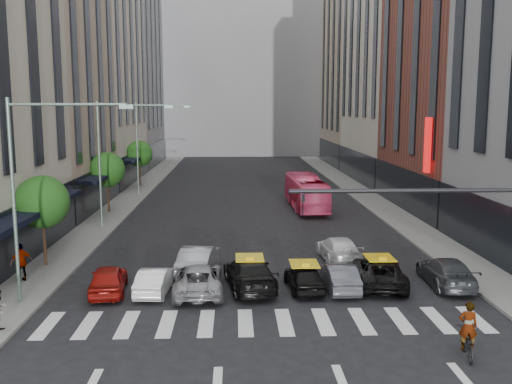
{
  "coord_description": "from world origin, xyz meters",
  "views": [
    {
      "loc": [
        -1.43,
        -20.77,
        8.75
      ],
      "look_at": [
        -0.2,
        10.91,
        4.0
      ],
      "focal_mm": 40.0,
      "sensor_mm": 36.0,
      "label": 1
    }
  ],
  "objects": [
    {
      "name": "building_left_d",
      "position": [
        -17.0,
        65.0,
        15.0
      ],
      "size": [
        8.0,
        18.0,
        30.0
      ],
      "primitive_type": "cube",
      "color": "gray",
      "rests_on": "ground"
    },
    {
      "name": "building_right_b",
      "position": [
        17.0,
        27.0,
        13.0
      ],
      "size": [
        8.0,
        18.0,
        26.0
      ],
      "primitive_type": "cube",
      "color": "brown",
      "rests_on": "ground"
    },
    {
      "name": "sidewalk_right",
      "position": [
        11.5,
        30.0,
        0.07
      ],
      "size": [
        3.0,
        96.0,
        0.15
      ],
      "primitive_type": "cube",
      "color": "slate",
      "rests_on": "ground"
    },
    {
      "name": "streetlamp_far",
      "position": [
        -10.04,
        36.0,
        5.9
      ],
      "size": [
        5.38,
        0.25,
        9.0
      ],
      "color": "gray",
      "rests_on": "sidewalk_left"
    },
    {
      "name": "motorcycle",
      "position": [
        6.75,
        -2.01,
        0.5
      ],
      "size": [
        1.01,
        1.98,
        0.99
      ],
      "primitive_type": "imported",
      "rotation": [
        0.0,
        0.0,
        2.95
      ],
      "color": "black",
      "rests_on": "ground"
    },
    {
      "name": "tree_mid",
      "position": [
        -11.8,
        26.0,
        3.65
      ],
      "size": [
        2.88,
        2.88,
        4.95
      ],
      "color": "black",
      "rests_on": "sidewalk_left"
    },
    {
      "name": "tree_near",
      "position": [
        -11.8,
        10.0,
        3.65
      ],
      "size": [
        2.88,
        2.88,
        4.95
      ],
      "color": "black",
      "rests_on": "sidewalk_left"
    },
    {
      "name": "pedestrian_far",
      "position": [
        -12.01,
        7.09,
        1.11
      ],
      "size": [
        1.14,
        1.11,
        1.92
      ],
      "primitive_type": "imported",
      "rotation": [
        0.0,
        0.0,
        3.89
      ],
      "color": "gray",
      "rests_on": "sidewalk_left"
    },
    {
      "name": "building_right_d",
      "position": [
        17.0,
        65.0,
        14.0
      ],
      "size": [
        8.0,
        18.0,
        28.0
      ],
      "primitive_type": "cube",
      "color": "tan",
      "rests_on": "ground"
    },
    {
      "name": "car_red",
      "position": [
        -7.4,
        5.48,
        0.69
      ],
      "size": [
        2.07,
        4.19,
        1.37
      ],
      "primitive_type": "imported",
      "rotation": [
        0.0,
        0.0,
        3.25
      ],
      "color": "maroon",
      "rests_on": "ground"
    },
    {
      "name": "sidewalk_left",
      "position": [
        -11.5,
        30.0,
        0.07
      ],
      "size": [
        3.0,
        96.0,
        0.15
      ],
      "primitive_type": "cube",
      "color": "slate",
      "rests_on": "ground"
    },
    {
      "name": "tree_far",
      "position": [
        -11.8,
        42.0,
        3.65
      ],
      "size": [
        2.88,
        2.88,
        4.95
      ],
      "color": "black",
      "rests_on": "sidewalk_left"
    },
    {
      "name": "car_grey_curb",
      "position": [
        9.0,
        6.05,
        0.69
      ],
      "size": [
        2.15,
        4.86,
        1.39
      ],
      "primitive_type": "imported",
      "rotation": [
        0.0,
        0.0,
        3.1
      ],
      "color": "#373A3D",
      "rests_on": "ground"
    },
    {
      "name": "building_far",
      "position": [
        0.0,
        85.0,
        18.0
      ],
      "size": [
        30.0,
        10.0,
        36.0
      ],
      "primitive_type": "cube",
      "color": "gray",
      "rests_on": "ground"
    },
    {
      "name": "streetlamp_mid",
      "position": [
        -10.04,
        20.0,
        5.9
      ],
      "size": [
        5.38,
        0.25,
        9.0
      ],
      "color": "gray",
      "rests_on": "sidewalk_left"
    },
    {
      "name": "taxi_left",
      "position": [
        -0.7,
        5.97,
        0.76
      ],
      "size": [
        2.8,
        5.46,
        1.51
      ],
      "primitive_type": "imported",
      "rotation": [
        0.0,
        0.0,
        3.27
      ],
      "color": "black",
      "rests_on": "ground"
    },
    {
      "name": "streetlamp_near",
      "position": [
        -10.04,
        4.0,
        5.9
      ],
      "size": [
        5.38,
        0.25,
        9.0
      ],
      "color": "gray",
      "rests_on": "sidewalk_left"
    },
    {
      "name": "taxi_right",
      "position": [
        5.69,
        6.17,
        0.7
      ],
      "size": [
        2.91,
        5.26,
        1.39
      ],
      "primitive_type": "imported",
      "rotation": [
        0.0,
        0.0,
        3.02
      ],
      "color": "black",
      "rests_on": "ground"
    },
    {
      "name": "liberty_sign",
      "position": [
        12.6,
        20.0,
        6.0
      ],
      "size": [
        0.3,
        0.7,
        4.0
      ],
      "color": "red",
      "rests_on": "ground"
    },
    {
      "name": "building_right_c",
      "position": [
        17.0,
        46.0,
        20.0
      ],
      "size": [
        8.0,
        20.0,
        40.0
      ],
      "primitive_type": "cube",
      "color": "beige",
      "rests_on": "ground"
    },
    {
      "name": "building_left_b",
      "position": [
        -17.0,
        28.0,
        12.0
      ],
      "size": [
        8.0,
        16.0,
        24.0
      ],
      "primitive_type": "cube",
      "color": "tan",
      "rests_on": "ground"
    },
    {
      "name": "car_row2_right",
      "position": [
        4.53,
        10.83,
        0.69
      ],
      "size": [
        2.16,
        4.83,
        1.38
      ],
      "primitive_type": "imported",
      "rotation": [
        0.0,
        0.0,
        3.19
      ],
      "color": "white",
      "rests_on": "ground"
    },
    {
      "name": "car_grey_mid",
      "position": [
        3.6,
        5.58,
        0.65
      ],
      "size": [
        1.49,
        3.97,
        1.29
      ],
      "primitive_type": "imported",
      "rotation": [
        0.0,
        0.0,
        3.17
      ],
      "color": "#484A51",
      "rests_on": "ground"
    },
    {
      "name": "traffic_signal",
      "position": [
        7.69,
        -1.0,
        4.47
      ],
      "size": [
        10.1,
        0.2,
        6.0
      ],
      "color": "black",
      "rests_on": "ground"
    },
    {
      "name": "car_row2_left",
      "position": [
        -3.31,
        8.44,
        0.77
      ],
      "size": [
        2.22,
        4.86,
        1.54
      ],
      "primitive_type": "imported",
      "rotation": [
        0.0,
        0.0,
        3.01
      ],
      "color": "gray",
      "rests_on": "ground"
    },
    {
      "name": "rider",
      "position": [
        6.75,
        -2.01,
        1.88
      ],
      "size": [
        0.72,
        0.54,
        1.77
      ],
      "primitive_type": "imported",
      "rotation": [
        0.0,
        0.0,
        2.95
      ],
      "color": "gray",
      "rests_on": "motorcycle"
    },
    {
      "name": "taxi_center",
      "position": [
        1.9,
        5.55,
        0.65
      ],
      "size": [
        1.81,
        3.91,
        1.3
      ],
      "primitive_type": "imported",
      "rotation": [
        0.0,
        0.0,
        3.21
      ],
      "color": "black",
      "rests_on": "ground"
    },
    {
      "name": "ground",
      "position": [
        0.0,
        0.0,
        0.0
      ],
      "size": [
        160.0,
        160.0,
        0.0
      ],
      "primitive_type": "plane",
      "color": "black",
      "rests_on": "ground"
    },
    {
      "name": "building_left_c",
      "position": [
        -17.0,
        46.0,
        18.0
      ],
      "size": [
        8.0,
        20.0,
        36.0
      ],
      "primitive_type": "cube",
      "color": "beige",
      "rests_on": "ground"
    },
    {
      "name": "car_silver",
      "position": [
        -3.15,
        5.43,
        0.69
      ],
      "size": [
        2.51,
        5.05,
        1.37
      ],
      "primitive_type": "imported",
      "rotation": [
        0.0,
        0.0,
        3.19
      ],
      "color": "#949499",
      "rests_on": "ground"
    },
    {
      "name": "car_white_front",
      "position": [
        -5.2,
        5.42,
        0.62
      ],
      "size": [
        1.58,
        3.85,
        1.24
      ],
      "primitive_type": "imported",
      "rotation": [
        0.0,
        0.0,
        3.07
      ],
      "color": "white",
      "rests_on": "ground"
    },
    {
      "name": "bus",
      "position": [
        4.77,
        27.71,
        1.44
      ],
      "size": [
        2.76,
        10.39,
        2.87
      ],
      "primitive_type": "imported",
      "rotation": [
        0.0,
        0.0,
        3.17
      ],
      "color": "#F34779",
      "rests_on": "ground"
    }
  ]
}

